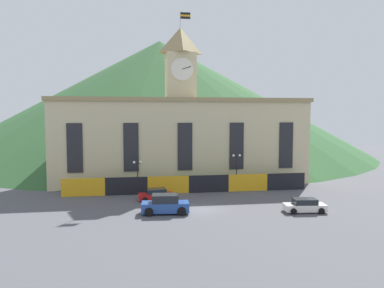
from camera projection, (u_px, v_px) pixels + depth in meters
ground_plane at (201, 210)px, 42.10m from camera, size 160.00×160.00×0.00m
civic_building at (181, 137)px, 59.80m from camera, size 39.55×11.06×26.76m
banner_fence at (189, 184)px, 51.27m from camera, size 33.69×0.12×2.39m
hillside_backdrop at (160, 97)px, 107.15m from camera, size 114.42×114.42×31.67m
street_lamp_center at (137, 169)px, 50.97m from camera, size 1.26×0.36×4.43m
street_lamp_far_left at (237, 164)px, 53.06m from camera, size 1.26×0.36×5.14m
car_white_taxi at (305, 206)px, 41.15m from camera, size 4.66×2.50×1.50m
car_blue_van at (165, 205)px, 40.49m from camera, size 5.24×2.69×2.10m
car_red_sedan at (156, 195)px, 46.94m from camera, size 4.50×2.35×1.45m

